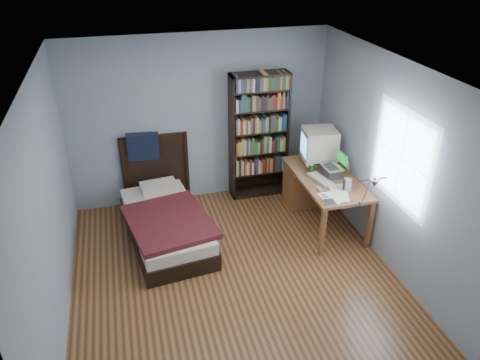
# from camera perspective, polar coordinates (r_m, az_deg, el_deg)

# --- Properties ---
(room) EXTENTS (4.20, 4.24, 2.50)m
(room) POSITION_cam_1_polar(r_m,az_deg,el_deg) (5.02, -0.31, -0.95)
(room) COLOR #4F2917
(room) RESTS_ON ground
(desk) EXTENTS (0.75, 1.50, 0.73)m
(desk) POSITION_cam_1_polar(r_m,az_deg,el_deg) (6.94, 8.87, -0.39)
(desk) COLOR brown
(desk) RESTS_ON floor
(crt_monitor) EXTENTS (0.52, 0.48, 0.53)m
(crt_monitor) POSITION_cam_1_polar(r_m,az_deg,el_deg) (6.68, 9.52, 4.31)
(crt_monitor) COLOR beige
(crt_monitor) RESTS_ON desk
(laptop) EXTENTS (0.30, 0.31, 0.36)m
(laptop) POSITION_cam_1_polar(r_m,az_deg,el_deg) (6.45, 11.27, 1.26)
(laptop) COLOR #2D2D30
(laptop) RESTS_ON desk
(desk_lamp) EXTENTS (0.23, 0.50, 0.59)m
(desk_lamp) POSITION_cam_1_polar(r_m,az_deg,el_deg) (5.38, 15.89, -0.57)
(desk_lamp) COLOR #99999E
(desk_lamp) RESTS_ON desk
(keyboard) EXTENTS (0.25, 0.44, 0.04)m
(keyboard) POSITION_cam_1_polar(r_m,az_deg,el_deg) (6.36, 9.79, 0.12)
(keyboard) COLOR beige
(keyboard) RESTS_ON desk
(speaker) EXTENTS (0.09, 0.09, 0.17)m
(speaker) POSITION_cam_1_polar(r_m,az_deg,el_deg) (6.15, 12.95, -0.54)
(speaker) COLOR gray
(speaker) RESTS_ON desk
(soda_can) EXTENTS (0.06, 0.06, 0.11)m
(soda_can) POSITION_cam_1_polar(r_m,az_deg,el_deg) (6.52, 8.70, 1.37)
(soda_can) COLOR #073A1A
(soda_can) RESTS_ON desk
(mouse) EXTENTS (0.06, 0.10, 0.03)m
(mouse) POSITION_cam_1_polar(r_m,az_deg,el_deg) (6.70, 9.09, 1.72)
(mouse) COLOR silver
(mouse) RESTS_ON desk
(phone_silver) EXTENTS (0.05, 0.11, 0.02)m
(phone_silver) POSITION_cam_1_polar(r_m,az_deg,el_deg) (6.12, 9.69, -1.10)
(phone_silver) COLOR silver
(phone_silver) RESTS_ON desk
(phone_grey) EXTENTS (0.05, 0.09, 0.02)m
(phone_grey) POSITION_cam_1_polar(r_m,az_deg,el_deg) (5.98, 10.31, -1.93)
(phone_grey) COLOR gray
(phone_grey) RESTS_ON desk
(external_drive) EXTENTS (0.13, 0.13, 0.03)m
(external_drive) POSITION_cam_1_polar(r_m,az_deg,el_deg) (5.85, 10.85, -2.69)
(external_drive) COLOR gray
(external_drive) RESTS_ON desk
(bookshelf) EXTENTS (0.87, 0.30, 1.92)m
(bookshelf) POSITION_cam_1_polar(r_m,az_deg,el_deg) (7.03, 2.31, 5.36)
(bookshelf) COLOR black
(bookshelf) RESTS_ON floor
(bed) EXTENTS (1.20, 2.05, 1.16)m
(bed) POSITION_cam_1_polar(r_m,az_deg,el_deg) (6.41, -9.18, -4.63)
(bed) COLOR black
(bed) RESTS_ON floor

